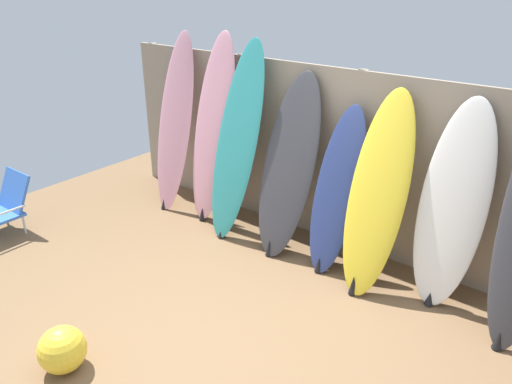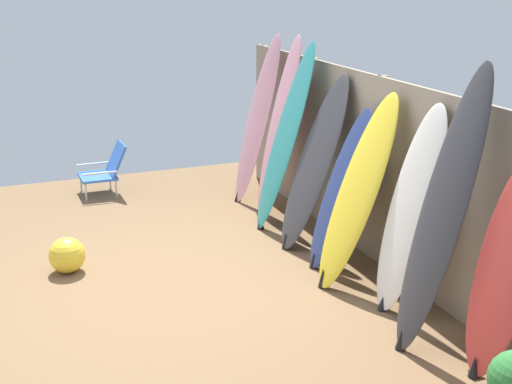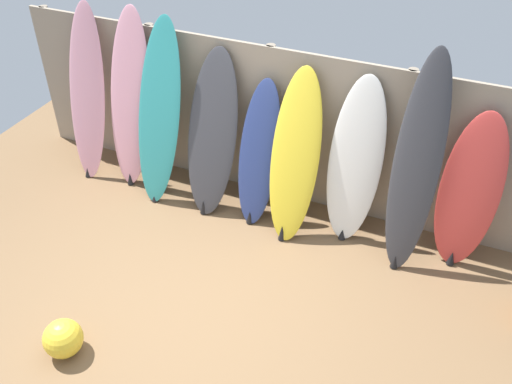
# 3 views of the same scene
# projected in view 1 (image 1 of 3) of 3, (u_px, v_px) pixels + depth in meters

# --- Properties ---
(ground) EXTENTS (7.68, 7.68, 0.00)m
(ground) POSITION_uv_depth(u_px,v_px,m) (219.00, 346.00, 3.82)
(ground) COLOR brown
(fence_back) EXTENTS (6.08, 0.11, 1.80)m
(fence_back) POSITION_uv_depth(u_px,v_px,m) (354.00, 163.00, 4.89)
(fence_back) COLOR gray
(fence_back) RESTS_ON ground
(surfboard_pink_0) EXTENTS (0.53, 0.68, 2.02)m
(surfboard_pink_0) POSITION_uv_depth(u_px,v_px,m) (175.00, 124.00, 5.78)
(surfboard_pink_0) COLOR pink
(surfboard_pink_0) RESTS_ON ground
(surfboard_pink_1) EXTENTS (0.59, 0.58, 2.06)m
(surfboard_pink_1) POSITION_uv_depth(u_px,v_px,m) (213.00, 130.00, 5.47)
(surfboard_pink_1) COLOR pink
(surfboard_pink_1) RESTS_ON ground
(surfboard_teal_2) EXTENTS (0.54, 0.68, 2.03)m
(surfboard_teal_2) POSITION_uv_depth(u_px,v_px,m) (237.00, 142.00, 5.14)
(surfboard_teal_2) COLOR teal
(surfboard_teal_2) RESTS_ON ground
(surfboard_charcoal_3) EXTENTS (0.61, 0.76, 1.76)m
(surfboard_charcoal_3) POSITION_uv_depth(u_px,v_px,m) (289.00, 167.00, 4.88)
(surfboard_charcoal_3) COLOR #38383D
(surfboard_charcoal_3) RESTS_ON ground
(surfboard_navy_4) EXTENTS (0.47, 0.63, 1.53)m
(surfboard_navy_4) POSITION_uv_depth(u_px,v_px,m) (337.00, 192.00, 4.62)
(surfboard_navy_4) COLOR navy
(surfboard_navy_4) RESTS_ON ground
(surfboard_yellow_5) EXTENTS (0.58, 0.81, 1.74)m
(surfboard_yellow_5) POSITION_uv_depth(u_px,v_px,m) (378.00, 195.00, 4.30)
(surfboard_yellow_5) COLOR yellow
(surfboard_yellow_5) RESTS_ON ground
(surfboard_white_6) EXTENTS (0.56, 0.52, 1.74)m
(surfboard_white_6) POSITION_uv_depth(u_px,v_px,m) (453.00, 206.00, 4.08)
(surfboard_white_6) COLOR white
(surfboard_white_6) RESTS_ON ground
(beach_chair) EXTENTS (0.50, 0.57, 0.64)m
(beach_chair) POSITION_uv_depth(u_px,v_px,m) (4.00, 204.00, 5.36)
(beach_chair) COLOR silver
(beach_chair) RESTS_ON ground
(beach_ball) EXTENTS (0.34, 0.34, 0.34)m
(beach_ball) POSITION_uv_depth(u_px,v_px,m) (62.00, 350.00, 3.54)
(beach_ball) COLOR yellow
(beach_ball) RESTS_ON ground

